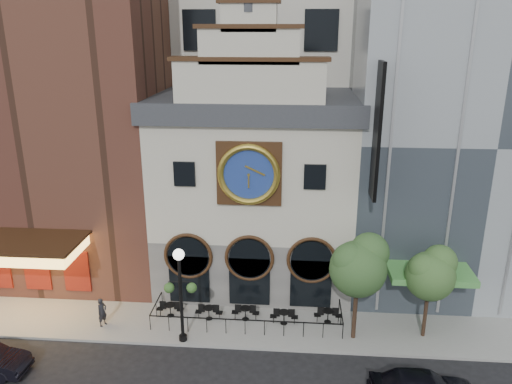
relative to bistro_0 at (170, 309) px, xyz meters
The scene contains 15 objects.
ground 5.29m from the bistro_0, 30.62° to the right, with size 120.00×120.00×0.00m, color black.
sidewalk 4.56m from the bistro_0, ahead, with size 44.00×5.00×0.15m, color gray.
clock_building 9.16m from the bistro_0, 48.69° to the left, with size 12.60×8.78×18.65m.
theater_building 16.39m from the bistro_0, 139.34° to the left, with size 14.00×15.60×25.00m.
retail_building 21.24m from the bistro_0, 22.65° to the left, with size 14.00×14.40×20.00m.
cafe_railing 4.53m from the bistro_0, ahead, with size 10.60×2.60×0.90m, color black, non-canonical shape.
bistro_0 is the anchor object (origin of this frame).
bistro_1 2.30m from the bistro_0, ahead, with size 1.58×0.68×0.90m.
bistro_2 4.40m from the bistro_0, ahead, with size 1.58×0.68×0.90m.
bistro_3 6.62m from the bistro_0, ahead, with size 1.58×0.68×0.90m.
bistro_4 9.12m from the bistro_0, ahead, with size 1.58×0.68×0.90m.
pedestrian 3.79m from the bistro_0, 160.85° to the right, with size 0.61×0.40×1.67m, color black.
lamppost 3.86m from the bistro_0, 61.35° to the right, with size 1.71×0.64×5.36m.
tree_left 11.25m from the bistro_0, ahead, with size 3.10×2.98×5.97m.
tree_right 14.69m from the bistro_0, ahead, with size 2.72×2.62×5.23m.
Camera 1 is at (2.46, -22.22, 16.18)m, focal length 35.00 mm.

